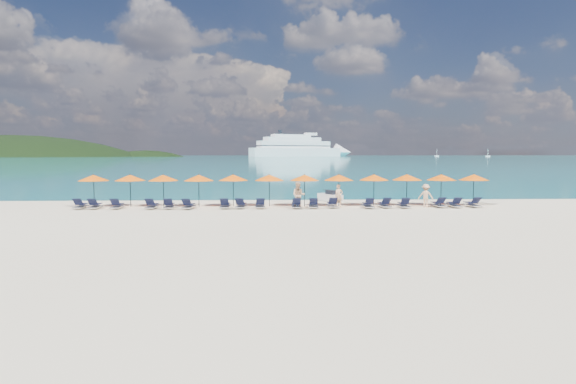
{
  "coord_description": "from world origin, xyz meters",
  "views": [
    {
      "loc": [
        -1.23,
        -28.08,
        3.68
      ],
      "look_at": [
        0.0,
        3.0,
        1.2
      ],
      "focal_mm": 30.0,
      "sensor_mm": 36.0,
      "label": 1
    }
  ],
  "objects": [
    {
      "name": "lounger_12",
      "position": [
        5.47,
        4.04,
        0.24
      ],
      "size": [
        0.65,
        1.71,
        0.66
      ],
      "rotation": [
        0.0,
        0.0,
        -0.02
      ],
      "color": "silver",
      "rests_on": "ground"
    },
    {
      "name": "lounger_7",
      "position": [
        -3.12,
        4.22,
        0.24
      ],
      "size": [
        0.78,
        1.75,
        0.66
      ],
      "rotation": [
        0.0,
        0.0,
        -0.1
      ],
      "color": "silver",
      "rests_on": "ground"
    },
    {
      "name": "cruise_ship",
      "position": [
        44.68,
        592.9,
        10.43
      ],
      "size": [
        141.41,
        77.37,
        40.07
      ],
      "rotation": [
        0.0,
        0.0,
        0.4
      ],
      "color": "white",
      "rests_on": "ground"
    },
    {
      "name": "lounger_8",
      "position": [
        -1.84,
        4.23,
        0.24
      ],
      "size": [
        0.73,
        1.74,
        0.66
      ],
      "rotation": [
        0.0,
        0.0,
        0.07
      ],
      "color": "silver",
      "rests_on": "ground"
    },
    {
      "name": "lounger_2",
      "position": [
        -11.4,
        4.3,
        0.24
      ],
      "size": [
        0.7,
        1.73,
        0.66
      ],
      "rotation": [
        0.0,
        0.0,
        0.05
      ],
      "color": "silver",
      "rests_on": "ground"
    },
    {
      "name": "lounger_17",
      "position": [
        12.77,
        4.33,
        0.24
      ],
      "size": [
        0.77,
        1.75,
        0.66
      ],
      "rotation": [
        0.0,
        0.0,
        0.09
      ],
      "color": "silver",
      "rests_on": "ground"
    },
    {
      "name": "umbrella_0",
      "position": [
        -13.34,
        5.57,
        2.02
      ],
      "size": [
        2.1,
        2.1,
        2.28
      ],
      "color": "black",
      "rests_on": "ground"
    },
    {
      "name": "ground",
      "position": [
        0.0,
        0.0,
        0.0
      ],
      "size": [
        1400.0,
        1400.0,
        0.0
      ],
      "primitive_type": "plane",
      "color": "beige"
    },
    {
      "name": "lounger_6",
      "position": [
        -4.19,
        4.18,
        0.24
      ],
      "size": [
        0.63,
        1.7,
        0.66
      ],
      "rotation": [
        0.0,
        0.0,
        -0.01
      ],
      "color": "silver",
      "rests_on": "ground"
    },
    {
      "name": "umbrella_3",
      "position": [
        -6.09,
        5.3,
        2.02
      ],
      "size": [
        2.1,
        2.1,
        2.28
      ],
      "color": "black",
      "rests_on": "ground"
    },
    {
      "name": "headland_main",
      "position": [
        -300.0,
        540.0,
        -38.0
      ],
      "size": [
        374.0,
        242.0,
        126.5
      ],
      "color": "black",
      "rests_on": "ground"
    },
    {
      "name": "lounger_13",
      "position": [
        6.63,
        4.25,
        0.24
      ],
      "size": [
        0.68,
        1.72,
        0.66
      ],
      "rotation": [
        0.0,
        0.0,
        0.03
      ],
      "color": "silver",
      "rests_on": "ground"
    },
    {
      "name": "sailboat_far",
      "position": [
        260.09,
        537.12,
        0.97
      ],
      "size": [
        5.15,
        1.72,
        9.45
      ],
      "color": "white",
      "rests_on": "ground"
    },
    {
      "name": "lounger_1",
      "position": [
        -12.87,
        4.34,
        0.24
      ],
      "size": [
        0.73,
        1.74,
        0.66
      ],
      "rotation": [
        0.0,
        0.0,
        0.07
      ],
      "color": "silver",
      "rests_on": "ground"
    },
    {
      "name": "lounger_15",
      "position": [
        10.41,
        4.37,
        0.24
      ],
      "size": [
        0.64,
        1.71,
        0.66
      ],
      "rotation": [
        0.0,
        0.0,
        0.01
      ],
      "color": "silver",
      "rests_on": "ground"
    },
    {
      "name": "beachgoer_b",
      "position": [
        0.75,
        4.12,
        0.89
      ],
      "size": [
        0.95,
        0.67,
        1.79
      ],
      "primitive_type": "imported",
      "rotation": [
        0.0,
        0.0,
        -0.21
      ],
      "color": "tan",
      "rests_on": "ground"
    },
    {
      "name": "umbrella_7",
      "position": [
        3.67,
        5.41,
        2.02
      ],
      "size": [
        2.1,
        2.1,
        2.28
      ],
      "color": "black",
      "rests_on": "ground"
    },
    {
      "name": "beachgoer_a",
      "position": [
        3.58,
        4.74,
        0.78
      ],
      "size": [
        0.65,
        0.51,
        1.56
      ],
      "primitive_type": "imported",
      "rotation": [
        0.0,
        0.0,
        0.26
      ],
      "color": "tan",
      "rests_on": "ground"
    },
    {
      "name": "jetski",
      "position": [
        3.49,
        8.71,
        0.35
      ],
      "size": [
        1.81,
        2.56,
        0.86
      ],
      "rotation": [
        0.0,
        0.0,
        0.42
      ],
      "color": "silver",
      "rests_on": "ground"
    },
    {
      "name": "headland_small",
      "position": [
        -150.0,
        560.0,
        -35.0
      ],
      "size": [
        162.0,
        126.0,
        85.5
      ],
      "color": "black",
      "rests_on": "ground"
    },
    {
      "name": "lounger_5",
      "position": [
        -6.61,
        4.04,
        0.24
      ],
      "size": [
        0.76,
        1.74,
        0.66
      ],
      "rotation": [
        0.0,
        0.0,
        -0.08
      ],
      "color": "silver",
      "rests_on": "ground"
    },
    {
      "name": "umbrella_5",
      "position": [
        -1.21,
        5.48,
        2.02
      ],
      "size": [
        2.1,
        2.1,
        2.28
      ],
      "color": "black",
      "rests_on": "ground"
    },
    {
      "name": "sea",
      "position": [
        0.0,
        660.0,
        0.01
      ],
      "size": [
        1600.0,
        1300.0,
        0.01
      ],
      "primitive_type": "cube",
      "color": "#1FA9B2",
      "rests_on": "ground"
    },
    {
      "name": "umbrella_11",
      "position": [
        13.27,
        5.34,
        2.02
      ],
      "size": [
        2.1,
        2.1,
        2.28
      ],
      "color": "black",
      "rests_on": "ground"
    },
    {
      "name": "umbrella_10",
      "position": [
        10.94,
        5.36,
        2.02
      ],
      "size": [
        2.1,
        2.1,
        2.28
      ],
      "color": "black",
      "rests_on": "ground"
    },
    {
      "name": "umbrella_6",
      "position": [
        1.25,
        5.36,
        2.02
      ],
      "size": [
        2.1,
        2.1,
        2.28
      ],
      "color": "black",
      "rests_on": "ground"
    },
    {
      "name": "lounger_11",
      "position": [
        3.08,
        4.41,
        0.24
      ],
      "size": [
        0.65,
        1.71,
        0.66
      ],
      "rotation": [
        0.0,
        0.0,
        -0.02
      ],
      "color": "silver",
      "rests_on": "ground"
    },
    {
      "name": "umbrella_9",
      "position": [
        8.52,
        5.5,
        2.02
      ],
      "size": [
        2.1,
        2.1,
        2.28
      ],
      "color": "black",
      "rests_on": "ground"
    },
    {
      "name": "lounger_3",
      "position": [
        -9.06,
        4.17,
        0.24
      ],
      "size": [
        0.64,
        1.71,
        0.66
      ],
      "rotation": [
        0.0,
        0.0,
        -0.01
      ],
      "color": "silver",
      "rests_on": "ground"
    },
    {
      "name": "sailboat_near",
      "position": [
        210.04,
        570.13,
        1.0
      ],
      "size": [
        5.32,
        1.77,
        9.75
      ],
      "color": "white",
      "rests_on": "ground"
    },
    {
      "name": "lounger_14",
      "position": [
        7.93,
        4.11,
        0.24
      ],
      "size": [
        0.73,
        1.74,
        0.66
      ],
      "rotation": [
        0.0,
        0.0,
        -0.06
      ],
      "color": "silver",
      "rests_on": "ground"
    },
    {
      "name": "lounger_10",
      "position": [
        1.77,
        4.16,
        0.24
      ],
      "size": [
        0.75,
        1.74,
        0.66
      ],
      "rotation": [
        0.0,
        0.0,
        -0.08
      ],
      "color": "silver",
      "rests_on": "ground"
    },
    {
      "name": "lounger_4",
      "position": [
        -7.92,
        4.19,
        0.24
      ],
      "size": [
        0.75,
        1.74,
        0.66
      ],
      "rotation": [
        0.0,
        0.0,
        0.08
      ],
      "color": "silver",
      "rests_on": "ground"
    },
    {
      "name": "umbrella_8",
      "position": [
        6.16,
        5.45,
        2.02
      ],
      "size": [
        2.1,
        2.1,
        2.28
      ],
      "color": "black",
      "rests_on": "ground"
    },
    {
      "name": "umbrella_1",
      "position": [
        -10.86,
        5.58,
        2.02
      ],
      "size": [
        2.1,
        2.1,
        2.28
      ],
      "color": "black",
      "rests_on": "ground"
    },
    {
      "name": "lounger_16",
      "position": [
        11.46,
        4.22,
        0.24
      ],
      "size": [
        0.64,
        1.71,
        0.66
      ],
      "rotation": [
        0.0,
        0.0,
        -0.01
      ],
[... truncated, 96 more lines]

